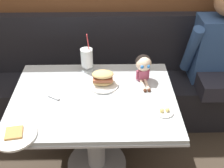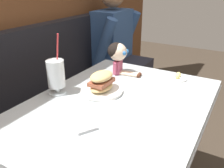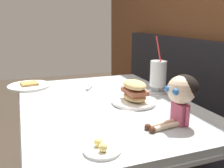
{
  "view_description": "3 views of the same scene",
  "coord_description": "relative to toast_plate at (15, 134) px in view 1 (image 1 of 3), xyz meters",
  "views": [
    {
      "loc": [
        0.1,
        -1.23,
        1.89
      ],
      "look_at": [
        0.12,
        0.17,
        0.85
      ],
      "focal_mm": 43.55,
      "sensor_mm": 36.0,
      "label": 1
    },
    {
      "loc": [
        -0.89,
        -0.31,
        1.3
      ],
      "look_at": [
        -0.01,
        0.2,
        0.84
      ],
      "focal_mm": 38.49,
      "sensor_mm": 36.0,
      "label": 2
    },
    {
      "loc": [
        1.12,
        -0.2,
        1.14
      ],
      "look_at": [
        0.07,
        0.19,
        0.85
      ],
      "focal_mm": 40.41,
      "sensor_mm": 36.0,
      "label": 3
    }
  ],
  "objects": [
    {
      "name": "booth_bench",
      "position": [
        0.43,
        0.97,
        -0.42
      ],
      "size": [
        2.6,
        0.48,
        1.0
      ],
      "color": "black",
      "rests_on": "ground"
    },
    {
      "name": "diner_patron",
      "position": [
        1.46,
        0.92,
        -0.01
      ],
      "size": [
        0.55,
        0.48,
        0.81
      ],
      "color": "#2D4C7F",
      "rests_on": "booth_bench"
    },
    {
      "name": "butter_knife",
      "position": [
        0.2,
        0.31,
        -0.0
      ],
      "size": [
        0.21,
        0.14,
        0.01
      ],
      "color": "silver",
      "rests_on": "diner_table"
    },
    {
      "name": "butter_saucer",
      "position": [
        0.88,
        0.18,
        0.0
      ],
      "size": [
        0.12,
        0.12,
        0.04
      ],
      "color": "white",
      "rests_on": "diner_table"
    },
    {
      "name": "milkshake_glass",
      "position": [
        0.38,
        0.67,
        0.09
      ],
      "size": [
        0.1,
        0.1,
        0.31
      ],
      "color": "silver",
      "rests_on": "diner_table"
    },
    {
      "name": "seated_doll",
      "position": [
        0.78,
        0.53,
        0.12
      ],
      "size": [
        0.12,
        0.22,
        0.2
      ],
      "color": "#B74C6B",
      "rests_on": "diner_table"
    },
    {
      "name": "sandwich_plate",
      "position": [
        0.5,
        0.47,
        0.04
      ],
      "size": [
        0.22,
        0.22,
        0.12
      ],
      "color": "white",
      "rests_on": "diner_table"
    },
    {
      "name": "diner_table",
      "position": [
        0.43,
        0.34,
        -0.21
      ],
      "size": [
        1.11,
        0.81,
        0.74
      ],
      "color": "#B2BCC1",
      "rests_on": "ground"
    },
    {
      "name": "toast_plate",
      "position": [
        0.0,
        0.0,
        0.0
      ],
      "size": [
        0.25,
        0.25,
        0.03
      ],
      "color": "white",
      "rests_on": "diner_table"
    }
  ]
}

